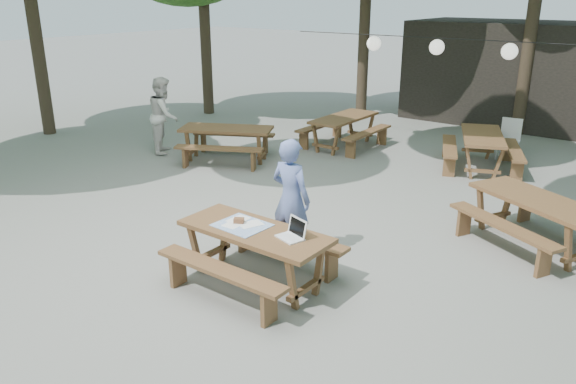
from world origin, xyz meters
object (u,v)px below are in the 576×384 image
(main_picnic_table, at_px, (255,255))
(picnic_table_nw, at_px, (227,143))
(woman, at_px, (291,198))
(second_person, at_px, (164,115))
(plastic_chair, at_px, (507,148))

(main_picnic_table, height_order, picnic_table_nw, same)
(main_picnic_table, xyz_separation_m, woman, (-0.13, 0.94, 0.47))
(second_person, bearing_deg, woman, -154.96)
(picnic_table_nw, xyz_separation_m, woman, (4.01, -2.98, 0.47))
(picnic_table_nw, bearing_deg, second_person, 164.20)
(main_picnic_table, height_order, plastic_chair, plastic_chair)
(second_person, bearing_deg, picnic_table_nw, -118.08)
(picnic_table_nw, height_order, plastic_chair, plastic_chair)
(woman, bearing_deg, plastic_chair, -96.28)
(woman, distance_m, second_person, 6.23)
(woman, bearing_deg, second_person, -23.40)
(picnic_table_nw, distance_m, woman, 5.02)
(woman, distance_m, plastic_chair, 6.99)
(picnic_table_nw, xyz_separation_m, second_person, (-1.64, -0.35, 0.49))
(main_picnic_table, distance_m, picnic_table_nw, 5.71)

